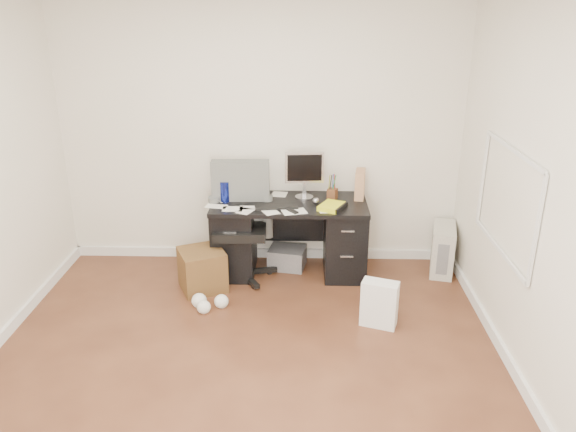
% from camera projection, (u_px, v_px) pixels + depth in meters
% --- Properties ---
extents(ground, '(4.00, 4.00, 0.00)m').
position_uv_depth(ground, '(244.00, 371.00, 4.18)').
color(ground, '#462416').
rests_on(ground, ground).
extents(room_shell, '(4.02, 4.02, 2.71)m').
position_uv_depth(room_shell, '(242.00, 154.00, 3.61)').
color(room_shell, silver).
rests_on(room_shell, ground).
extents(desk, '(1.50, 0.70, 0.75)m').
position_uv_depth(desk, '(289.00, 235.00, 5.57)').
color(desk, black).
rests_on(desk, ground).
extents(loose_papers, '(1.10, 0.60, 0.00)m').
position_uv_depth(loose_papers, '(269.00, 204.00, 5.40)').
color(loose_papers, white).
rests_on(loose_papers, desk).
extents(lcd_monitor, '(0.39, 0.25, 0.48)m').
position_uv_depth(lcd_monitor, '(304.00, 175.00, 5.47)').
color(lcd_monitor, '#B0B0B5').
rests_on(lcd_monitor, desk).
extents(keyboard, '(0.42, 0.19, 0.02)m').
position_uv_depth(keyboard, '(276.00, 207.00, 5.29)').
color(keyboard, black).
rests_on(keyboard, desk).
extents(computer_mouse, '(0.08, 0.08, 0.07)m').
position_uv_depth(computer_mouse, '(316.00, 201.00, 5.37)').
color(computer_mouse, '#B0B0B5').
rests_on(computer_mouse, desk).
extents(travel_mug, '(0.10, 0.10, 0.20)m').
position_uv_depth(travel_mug, '(225.00, 192.00, 5.42)').
color(travel_mug, '#152295').
rests_on(travel_mug, desk).
extents(white_binder, '(0.17, 0.28, 0.30)m').
position_uv_depth(white_binder, '(239.00, 179.00, 5.63)').
color(white_binder, white).
rests_on(white_binder, desk).
extents(magazine_file, '(0.15, 0.25, 0.28)m').
position_uv_depth(magazine_file, '(360.00, 184.00, 5.52)').
color(magazine_file, '#AA7752').
rests_on(magazine_file, desk).
extents(pen_cup, '(0.14, 0.14, 0.26)m').
position_uv_depth(pen_cup, '(332.00, 187.00, 5.48)').
color(pen_cup, '#562A18').
rests_on(pen_cup, desk).
extents(yellow_book, '(0.30, 0.32, 0.04)m').
position_uv_depth(yellow_book, '(332.00, 206.00, 5.26)').
color(yellow_book, yellow).
rests_on(yellow_book, desk).
extents(paper_remote, '(0.26, 0.23, 0.02)m').
position_uv_depth(paper_remote, '(294.00, 211.00, 5.19)').
color(paper_remote, white).
rests_on(paper_remote, desk).
extents(office_chair, '(0.67, 0.67, 1.14)m').
position_uv_depth(office_chair, '(240.00, 223.00, 5.41)').
color(office_chair, '#585B58').
rests_on(office_chair, ground).
extents(pc_tower, '(0.32, 0.52, 0.48)m').
position_uv_depth(pc_tower, '(443.00, 249.00, 5.64)').
color(pc_tower, '#A6A296').
rests_on(pc_tower, ground).
extents(shopping_bag, '(0.35, 0.30, 0.41)m').
position_uv_depth(shopping_bag, '(379.00, 304.00, 4.71)').
color(shopping_bag, white).
rests_on(shopping_bag, ground).
extents(wicker_basket, '(0.52, 0.52, 0.39)m').
position_uv_depth(wicker_basket, '(202.00, 270.00, 5.31)').
color(wicker_basket, '#472E15').
rests_on(wicker_basket, ground).
extents(desk_printer, '(0.41, 0.35, 0.21)m').
position_uv_depth(desk_printer, '(287.00, 257.00, 5.77)').
color(desk_printer, slate).
rests_on(desk_printer, ground).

